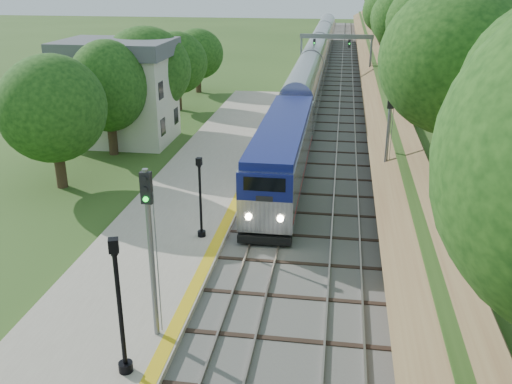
# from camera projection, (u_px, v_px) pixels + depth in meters

# --- Properties ---
(trackbed) EXTENTS (9.50, 170.00, 0.28)m
(trackbed) POSITION_uv_depth(u_px,v_px,m) (331.00, 80.00, 71.91)
(trackbed) COLOR #4C4944
(trackbed) RESTS_ON ground
(platform) EXTENTS (6.40, 68.00, 0.38)m
(platform) POSITION_uv_depth(u_px,v_px,m) (182.00, 212.00, 32.32)
(platform) COLOR #9F9380
(platform) RESTS_ON ground
(yellow_stripe) EXTENTS (0.55, 68.00, 0.01)m
(yellow_stripe) POSITION_uv_depth(u_px,v_px,m) (231.00, 212.00, 31.85)
(yellow_stripe) COLOR gold
(yellow_stripe) RESTS_ON platform
(embankment) EXTENTS (10.64, 170.00, 11.70)m
(embankment) POSITION_uv_depth(u_px,v_px,m) (400.00, 67.00, 70.07)
(embankment) COLOR brown
(embankment) RESTS_ON ground
(station_building) EXTENTS (8.60, 6.60, 8.00)m
(station_building) POSITION_uv_depth(u_px,v_px,m) (119.00, 91.00, 45.03)
(station_building) COLOR beige
(station_building) RESTS_ON ground
(signal_gantry) EXTENTS (8.40, 0.38, 6.20)m
(signal_gantry) POSITION_uv_depth(u_px,v_px,m) (336.00, 47.00, 65.51)
(signal_gantry) COLOR slate
(signal_gantry) RESTS_ON ground
(trees_behind_platform) EXTENTS (7.82, 53.32, 7.21)m
(trees_behind_platform) POSITION_uv_depth(u_px,v_px,m) (107.00, 114.00, 35.88)
(trees_behind_platform) COLOR #332316
(trees_behind_platform) RESTS_ON ground
(train) EXTENTS (2.79, 92.96, 4.10)m
(train) POSITION_uv_depth(u_px,v_px,m) (315.00, 66.00, 69.59)
(train) COLOR black
(train) RESTS_ON trackbed
(lamppost_mid) EXTENTS (0.49, 0.49, 4.93)m
(lamppost_mid) POSITION_uv_depth(u_px,v_px,m) (121.00, 315.00, 18.39)
(lamppost_mid) COLOR black
(lamppost_mid) RESTS_ON platform
(lamppost_far) EXTENTS (0.41, 0.41, 4.17)m
(lamppost_far) POSITION_uv_depth(u_px,v_px,m) (201.00, 202.00, 28.26)
(lamppost_far) COLOR black
(lamppost_far) RESTS_ON platform
(signal_platform) EXTENTS (0.38, 0.30, 6.46)m
(signal_platform) POSITION_uv_depth(u_px,v_px,m) (150.00, 237.00, 19.73)
(signal_platform) COLOR slate
(signal_platform) RESTS_ON platform
(signal_farside) EXTENTS (0.37, 0.29, 6.70)m
(signal_farside) POSITION_uv_depth(u_px,v_px,m) (388.00, 133.00, 32.98)
(signal_farside) COLOR slate
(signal_farside) RESTS_ON ground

